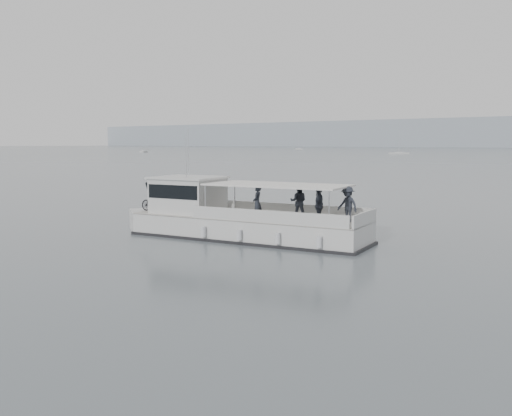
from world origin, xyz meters
The scene contains 2 objects.
ground centered at (0.00, 0.00, 0.00)m, with size 1400.00×1400.00×0.00m, color #525A61.
tour_boat centered at (1.25, -2.35, 0.95)m, with size 13.92×5.45×5.80m.
Camera 1 is at (20.36, -23.89, 4.82)m, focal length 40.00 mm.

